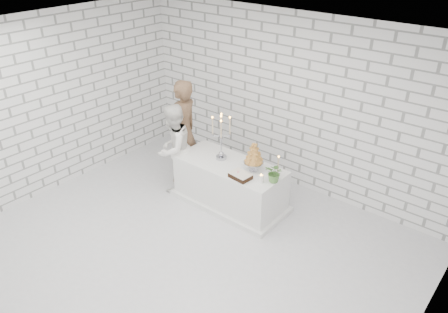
% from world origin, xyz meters
% --- Properties ---
extents(ground, '(6.00, 5.00, 0.01)m').
position_xyz_m(ground, '(0.00, 0.00, 0.00)').
color(ground, silver).
rests_on(ground, ground).
extents(ceiling, '(6.00, 5.00, 0.01)m').
position_xyz_m(ceiling, '(0.00, 0.00, 3.00)').
color(ceiling, white).
rests_on(ceiling, ground).
extents(wall_back, '(6.00, 0.01, 3.00)m').
position_xyz_m(wall_back, '(0.00, 2.50, 1.50)').
color(wall_back, white).
rests_on(wall_back, ground).
extents(wall_left, '(0.01, 5.00, 3.00)m').
position_xyz_m(wall_left, '(-3.00, 0.00, 1.50)').
color(wall_left, white).
rests_on(wall_left, ground).
extents(wall_right, '(0.01, 5.00, 3.00)m').
position_xyz_m(wall_right, '(3.00, 0.00, 1.50)').
color(wall_right, white).
rests_on(wall_right, ground).
extents(cake_table, '(1.80, 0.80, 0.75)m').
position_xyz_m(cake_table, '(-0.28, 1.27, 0.38)').
color(cake_table, white).
rests_on(cake_table, ground).
extents(groom, '(0.48, 0.71, 1.88)m').
position_xyz_m(groom, '(-1.41, 1.36, 0.94)').
color(groom, '#503727').
rests_on(groom, ground).
extents(bride, '(0.72, 0.85, 1.56)m').
position_xyz_m(bride, '(-1.32, 1.03, 0.78)').
color(bride, white).
rests_on(bride, ground).
extents(candelabra, '(0.35, 0.35, 0.77)m').
position_xyz_m(candelabra, '(-0.50, 1.31, 1.14)').
color(candelabra, '#A0A0AB').
rests_on(candelabra, cake_table).
extents(croquembouche, '(0.40, 0.40, 0.49)m').
position_xyz_m(croquembouche, '(0.13, 1.33, 1.00)').
color(croquembouche, '#976228').
rests_on(croquembouche, cake_table).
extents(chocolate_cake, '(0.34, 0.26, 0.08)m').
position_xyz_m(chocolate_cake, '(0.11, 1.02, 0.79)').
color(chocolate_cake, black).
rests_on(chocolate_cake, cake_table).
extents(pillar_candle, '(0.09, 0.09, 0.12)m').
position_xyz_m(pillar_candle, '(0.42, 1.12, 0.81)').
color(pillar_candle, white).
rests_on(pillar_candle, cake_table).
extents(extra_taper, '(0.06, 0.06, 0.32)m').
position_xyz_m(extra_taper, '(0.51, 1.44, 0.91)').
color(extra_taper, '#CAB592').
rests_on(extra_taper, cake_table).
extents(flowers, '(0.29, 0.26, 0.30)m').
position_xyz_m(flowers, '(0.57, 1.26, 0.90)').
color(flowers, '#387431').
rests_on(flowers, cake_table).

